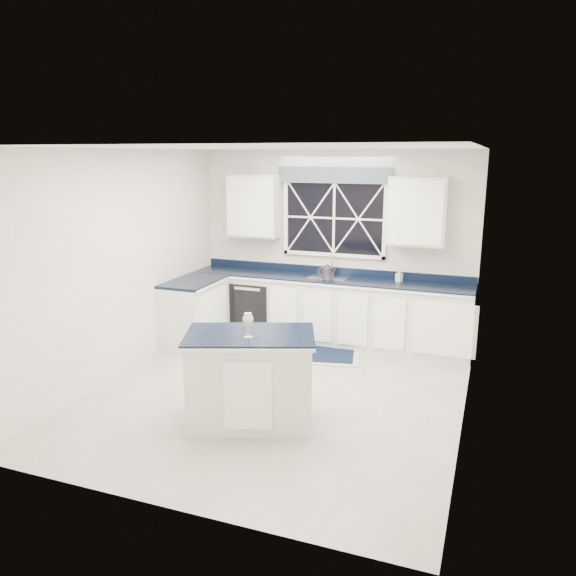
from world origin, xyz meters
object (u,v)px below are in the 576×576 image
at_px(faucet, 332,264).
at_px(kettle, 327,271).
at_px(wine_glass, 248,321).
at_px(soap_bottle, 399,275).
at_px(dishwasher, 257,307).
at_px(island, 250,378).

relative_size(faucet, kettle, 1.22).
height_order(wine_glass, soap_bottle, wine_glass).
distance_m(faucet, kettle, 0.15).
distance_m(dishwasher, faucet, 1.31).
xyz_separation_m(dishwasher, soap_bottle, (2.08, 0.12, 0.61)).
distance_m(dishwasher, wine_glass, 3.08).
distance_m(island, wine_glass, 0.64).
xyz_separation_m(dishwasher, wine_glass, (1.13, -2.78, 0.69)).
xyz_separation_m(dishwasher, kettle, (1.07, 0.07, 0.62)).
relative_size(dishwasher, soap_bottle, 4.85).
distance_m(dishwasher, kettle, 1.23).
xyz_separation_m(faucet, island, (-0.00, -2.87, -0.63)).
distance_m(island, soap_bottle, 3.01).
height_order(dishwasher, soap_bottle, soap_bottle).
relative_size(dishwasher, faucet, 2.72).
bearing_deg(wine_glass, faucet, 90.59).
bearing_deg(soap_bottle, dishwasher, -176.82).
xyz_separation_m(island, soap_bottle, (0.98, 2.79, 0.56)).
bearing_deg(soap_bottle, wine_glass, -108.06).
xyz_separation_m(dishwasher, faucet, (1.10, 0.19, 0.69)).
relative_size(island, soap_bottle, 8.49).
bearing_deg(soap_bottle, kettle, -177.27).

